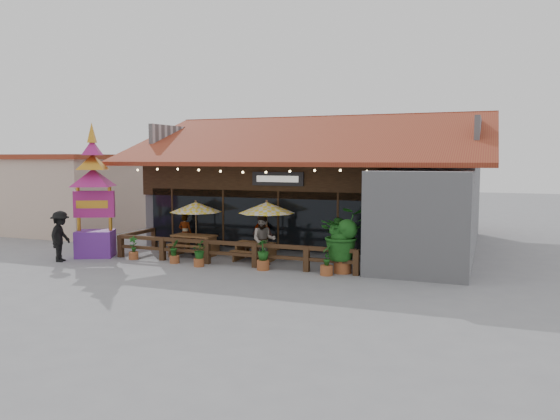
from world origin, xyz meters
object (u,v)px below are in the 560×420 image
at_px(umbrella_left, 196,207).
at_px(umbrella_right, 267,208).
at_px(thai_sign_tower, 93,181).
at_px(picnic_table_left, 194,242).
at_px(picnic_table_right, 255,248).
at_px(tropical_plant, 343,235).
at_px(pedestrian, 60,236).

bearing_deg(umbrella_left, umbrella_right, -0.99).
height_order(umbrella_right, thai_sign_tower, thai_sign_tower).
distance_m(umbrella_right, picnic_table_left, 3.54).
relative_size(umbrella_left, umbrella_right, 0.87).
bearing_deg(umbrella_right, picnic_table_right, -152.58).
xyz_separation_m(picnic_table_left, picnic_table_right, (2.79, -0.11, -0.09)).
bearing_deg(umbrella_right, picnic_table_left, -178.09).
height_order(umbrella_right, tropical_plant, umbrella_right).
distance_m(picnic_table_right, pedestrian, 7.59).
xyz_separation_m(umbrella_left, picnic_table_left, (-0.00, -0.16, -1.42)).
xyz_separation_m(picnic_table_right, pedestrian, (-7.01, -2.88, 0.50)).
xyz_separation_m(umbrella_right, tropical_plant, (3.40, -1.20, -0.74)).
bearing_deg(umbrella_right, umbrella_left, 179.01).
relative_size(umbrella_right, picnic_table_right, 1.82).
relative_size(umbrella_left, tropical_plant, 1.10).
xyz_separation_m(umbrella_left, picnic_table_right, (2.78, -0.27, -1.51)).
height_order(picnic_table_left, thai_sign_tower, thai_sign_tower).
xyz_separation_m(umbrella_left, tropical_plant, (6.60, -1.26, -0.66)).
bearing_deg(pedestrian, tropical_plant, -98.35).
relative_size(umbrella_left, picnic_table_left, 1.38).
xyz_separation_m(tropical_plant, pedestrian, (-10.83, -1.90, -0.35)).
distance_m(umbrella_left, picnic_table_left, 1.43).
bearing_deg(tropical_plant, picnic_table_left, 170.58).
relative_size(picnic_table_left, tropical_plant, 0.80).
bearing_deg(thai_sign_tower, pedestrian, -113.04).
distance_m(picnic_table_left, pedestrian, 5.19).
relative_size(umbrella_right, thai_sign_tower, 0.51).
distance_m(picnic_table_right, tropical_plant, 4.03).
bearing_deg(umbrella_left, pedestrian, -143.27).
bearing_deg(picnic_table_left, picnic_table_right, -2.30).
xyz_separation_m(umbrella_left, umbrella_right, (3.20, -0.06, 0.08)).
bearing_deg(tropical_plant, thai_sign_tower, -176.80).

